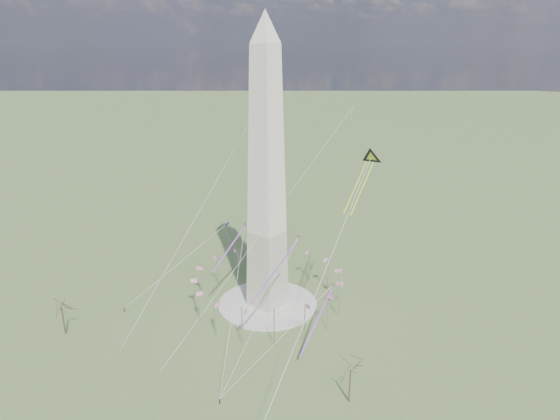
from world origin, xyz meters
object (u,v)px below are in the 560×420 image
Objects in this scene: kite_delta_black at (370,161)px; washington_monument at (267,178)px; person_west at (124,310)px; tree_near at (351,368)px.

washington_monument is at bearing 11.71° from kite_delta_black.
person_west is at bearing -135.17° from washington_monument.
tree_near is 0.73× the size of kite_delta_black.
tree_near is at bearing -168.82° from person_west.
washington_monument reaches higher than tree_near.
washington_monument is 35.04m from kite_delta_black.
person_west is 0.09× the size of kite_delta_black.
kite_delta_black reaches higher than tree_near.
kite_delta_black is at bearing 116.18° from tree_near.
kite_delta_black reaches higher than person_west.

